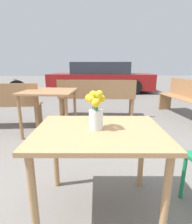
{
  "coord_description": "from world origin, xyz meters",
  "views": [
    {
      "loc": [
        -0.09,
        -1.19,
        1.15
      ],
      "look_at": [
        -0.02,
        0.01,
        0.83
      ],
      "focal_mm": 28.0,
      "sensor_mm": 36.0,
      "label": 1
    }
  ],
  "objects": [
    {
      "name": "flower_vase",
      "position": [
        -0.02,
        0.02,
        0.82
      ],
      "size": [
        0.14,
        0.17,
        0.29
      ],
      "color": "silver",
      "rests_on": "table_front"
    },
    {
      "name": "table_back",
      "position": [
        -0.72,
        1.79,
        0.64
      ],
      "size": [
        0.95,
        0.92,
        0.75
      ],
      "color": "#9E7047",
      "rests_on": "ground_plane"
    },
    {
      "name": "bench_middle",
      "position": [
        2.17,
        2.48,
        0.47
      ],
      "size": [
        0.48,
        1.84,
        0.85
      ],
      "color": "#9E7047",
      "rests_on": "ground_plane"
    },
    {
      "name": "ground_plane",
      "position": [
        0.0,
        0.0,
        0.0
      ],
      "size": [
        40.0,
        40.0,
        0.0
      ],
      "primitive_type": "plane",
      "color": "slate"
    },
    {
      "name": "parked_car",
      "position": [
        0.59,
        6.89,
        0.62
      ],
      "size": [
        4.74,
        2.31,
        1.3
      ],
      "color": "maroon",
      "rests_on": "ground_plane"
    },
    {
      "name": "bench_near",
      "position": [
        0.15,
        2.75,
        0.47
      ],
      "size": [
        1.78,
        0.55,
        0.85
      ],
      "color": "#9E7047",
      "rests_on": "ground_plane"
    },
    {
      "name": "table_front",
      "position": [
        0.0,
        -0.0,
        0.6
      ],
      "size": [
        0.98,
        0.77,
        0.7
      ],
      "color": "tan",
      "rests_on": "ground_plane"
    },
    {
      "name": "bicycle",
      "position": [
        -2.91,
        4.84,
        0.35
      ],
      "size": [
        1.39,
        0.91,
        0.77
      ],
      "color": "black",
      "rests_on": "ground_plane"
    }
  ]
}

